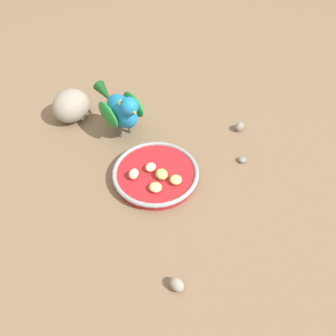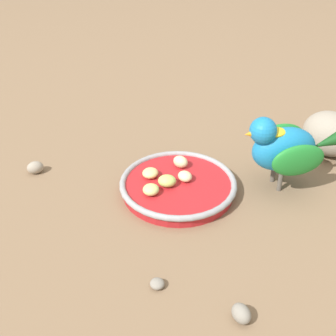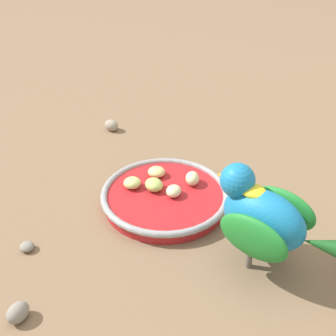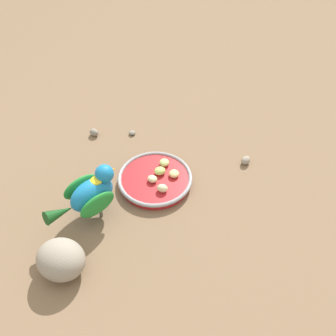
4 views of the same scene
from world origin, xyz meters
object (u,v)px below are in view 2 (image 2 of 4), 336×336
Objects in this scene: pebble_0 at (238,313)px; apple_piece_4 at (148,173)px; apple_piece_3 at (148,190)px; pebble_2 at (154,284)px; feeding_bowl at (176,186)px; parrot at (284,146)px; rock_large at (328,134)px; apple_piece_2 at (178,162)px; apple_piece_1 at (166,181)px; pebble_1 at (33,167)px; apple_piece_0 at (183,176)px.

apple_piece_4 is at bearing 22.74° from pebble_0.
pebble_2 is at bearing -175.88° from apple_piece_3.
pebble_2 is (-0.21, 0.03, -0.01)m from feeding_bowl.
parrot is 0.16m from rock_large.
apple_piece_3 is at bearing 148.10° from apple_piece_2.
apple_piece_1 reaches higher than pebble_2.
pebble_0 is (-0.26, -0.07, -0.00)m from feeding_bowl.
apple_piece_2 reaches higher than apple_piece_1.
pebble_0 is (-0.39, 0.21, -0.03)m from rock_large.
apple_piece_2 is 0.06m from apple_piece_4.
feeding_bowl is 0.26m from pebble_1.
apple_piece_4 is at bearing 49.51° from apple_piece_1.
apple_piece_0 is at bearing -11.21° from pebble_2.
feeding_bowl is 7.56× the size of apple_piece_0.
apple_piece_1 is at bearing -4.16° from pebble_2.
feeding_bowl is at bearing -111.34° from apple_piece_4.
apple_piece_0 is 1.33× the size of pebble_2.
pebble_2 is (-0.18, -0.01, -0.02)m from apple_piece_3.
pebble_1 is at bearing 66.92° from apple_piece_3.
apple_piece_2 is 0.09m from apple_piece_3.
apple_piece_1 is 1.05× the size of pebble_0.
rock_large is (0.13, -0.29, 0.03)m from feeding_bowl.
feeding_bowl is 1.03× the size of parrot.
pebble_1 is (0.07, 0.24, -0.02)m from apple_piece_1.
apple_piece_3 is 0.23m from parrot.
apple_piece_0 is 0.30m from rock_large.
apple_piece_2 is at bearing 11.89° from pebble_0.
rock_large reaches higher than apple_piece_0.
apple_piece_1 is 0.20m from pebble_2.
apple_piece_4 is (-0.03, 0.05, -0.00)m from apple_piece_2.
feeding_bowl is 1.88× the size of rock_large.
apple_piece_2 is at bearing 8.69° from apple_piece_0.
pebble_1 reaches higher than pebble_2.
apple_piece_3 is 1.39× the size of pebble_2.
pebble_1 is at bearing 78.97° from apple_piece_0.
apple_piece_0 is 0.22m from pebble_2.
parrot is at bearing -42.12° from pebble_2.
feeding_bowl is 7.16× the size of apple_piece_2.
pebble_0 is 0.98× the size of pebble_1.
pebble_2 is at bearing -176.16° from apple_piece_4.
feeding_bowl is at bearing -8.57° from pebble_2.
apple_piece_4 is at bearing 68.66° from feeding_bowl.
apple_piece_3 is 0.14× the size of parrot.
parrot is at bearing -77.07° from apple_piece_3.
apple_piece_1 is at bearing -130.49° from apple_piece_4.
parrot is 6.55× the size of pebble_1.
apple_piece_4 is 0.97× the size of pebble_0.
pebble_0 is at bearing -168.11° from apple_piece_2.
apple_piece_0 is 0.17m from parrot.
apple_piece_2 is 0.26m from pebble_2.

